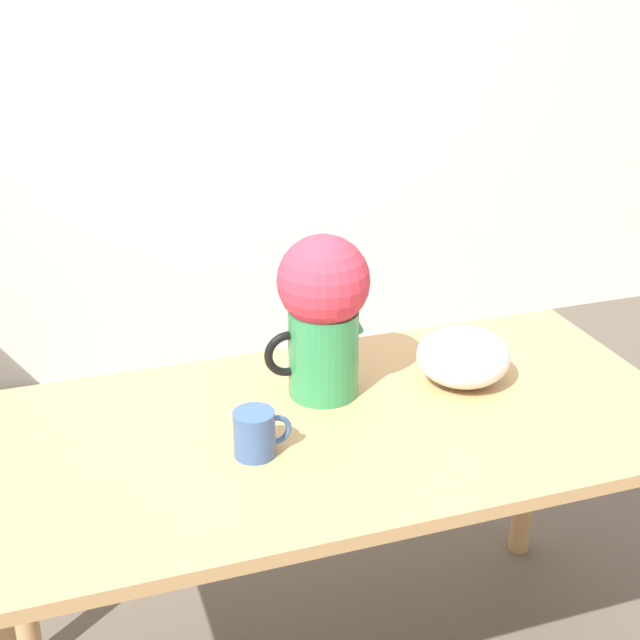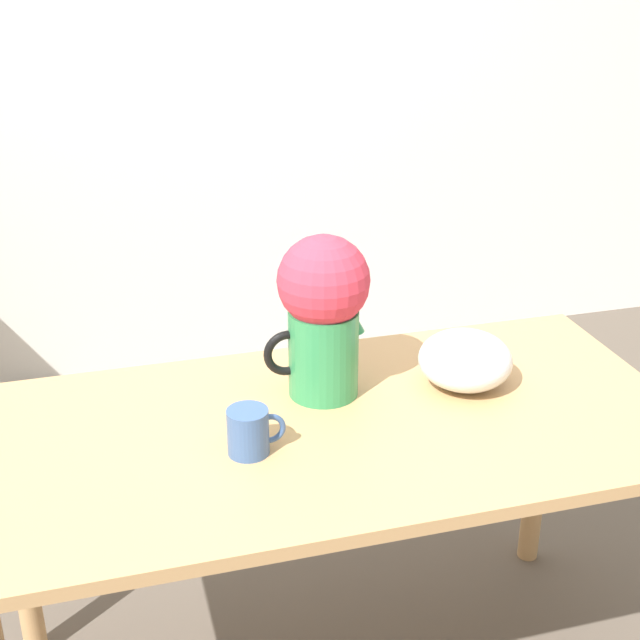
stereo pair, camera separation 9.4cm
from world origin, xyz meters
name	(u,v)px [view 2 (the right image)]	position (x,y,z in m)	size (l,w,h in m)	color
wall_back	(196,54)	(0.00, 2.01, 1.30)	(8.00, 0.05, 2.60)	silver
table	(333,462)	(-0.02, 0.08, 0.67)	(1.56, 0.77, 0.77)	tan
flower_vase	(323,307)	(0.00, 0.22, 0.99)	(0.24, 0.21, 0.38)	#2D844C
coffee_mug	(250,431)	(-0.21, 0.02, 0.82)	(0.12, 0.09, 0.10)	#385689
white_bowl	(465,360)	(0.33, 0.16, 0.84)	(0.22, 0.22, 0.13)	silver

